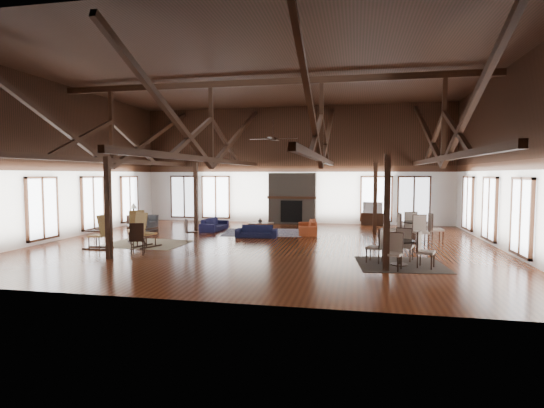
% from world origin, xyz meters
% --- Properties ---
extents(floor, '(16.00, 16.00, 0.00)m').
position_xyz_m(floor, '(0.00, 0.00, 0.00)').
color(floor, '#5D2913').
rests_on(floor, ground).
extents(ceiling, '(16.00, 14.00, 0.02)m').
position_xyz_m(ceiling, '(0.00, 0.00, 6.00)').
color(ceiling, black).
rests_on(ceiling, wall_back).
extents(wall_back, '(16.00, 0.02, 6.00)m').
position_xyz_m(wall_back, '(0.00, 7.00, 3.00)').
color(wall_back, white).
rests_on(wall_back, floor).
extents(wall_front, '(16.00, 0.02, 6.00)m').
position_xyz_m(wall_front, '(0.00, -7.00, 3.00)').
color(wall_front, white).
rests_on(wall_front, floor).
extents(wall_left, '(0.02, 14.00, 6.00)m').
position_xyz_m(wall_left, '(-8.00, 0.00, 3.00)').
color(wall_left, white).
rests_on(wall_left, floor).
extents(wall_right, '(0.02, 14.00, 6.00)m').
position_xyz_m(wall_right, '(8.00, 0.00, 3.00)').
color(wall_right, white).
rests_on(wall_right, floor).
extents(roof_truss, '(15.60, 14.07, 3.14)m').
position_xyz_m(roof_truss, '(0.00, 0.00, 4.03)').
color(roof_truss, black).
rests_on(roof_truss, wall_back).
extents(post_grid, '(8.16, 7.16, 3.05)m').
position_xyz_m(post_grid, '(0.00, 0.00, 1.52)').
color(post_grid, black).
rests_on(post_grid, floor).
extents(fireplace, '(2.50, 0.69, 2.60)m').
position_xyz_m(fireplace, '(0.00, 6.67, 1.29)').
color(fireplace, '#605549').
rests_on(fireplace, floor).
extents(ceiling_fan, '(1.60, 1.60, 0.75)m').
position_xyz_m(ceiling_fan, '(0.50, -1.00, 3.73)').
color(ceiling_fan, black).
rests_on(ceiling_fan, roof_truss).
extents(sofa_navy_front, '(1.70, 0.78, 0.48)m').
position_xyz_m(sofa_navy_front, '(-0.68, 1.56, 0.24)').
color(sofa_navy_front, '#131636').
rests_on(sofa_navy_front, floor).
extents(sofa_navy_left, '(1.88, 0.81, 0.54)m').
position_xyz_m(sofa_navy_left, '(-3.05, 3.28, 0.27)').
color(sofa_navy_left, '#141437').
rests_on(sofa_navy_left, floor).
extents(sofa_orange, '(2.01, 1.02, 0.56)m').
position_xyz_m(sofa_orange, '(1.18, 3.12, 0.28)').
color(sofa_orange, '#963C1D').
rests_on(sofa_orange, floor).
extents(coffee_table, '(1.19, 0.76, 0.42)m').
position_xyz_m(coffee_table, '(-0.83, 3.02, 0.37)').
color(coffee_table, brown).
rests_on(coffee_table, floor).
extents(vase, '(0.24, 0.24, 0.20)m').
position_xyz_m(vase, '(-0.88, 3.04, 0.52)').
color(vase, '#B2B2B2').
rests_on(vase, coffee_table).
extents(armchair, '(1.05, 0.93, 0.66)m').
position_xyz_m(armchair, '(-6.19, 2.76, 0.33)').
color(armchair, '#2D2D2F').
rests_on(armchair, floor).
extents(side_table_lamp, '(0.47, 0.47, 1.20)m').
position_xyz_m(side_table_lamp, '(-7.02, 3.31, 0.45)').
color(side_table_lamp, black).
rests_on(side_table_lamp, floor).
extents(rocking_chair_a, '(0.99, 1.06, 1.23)m').
position_xyz_m(rocking_chair_a, '(-4.61, -0.78, 0.58)').
color(rocking_chair_a, '#A07E3C').
rests_on(rocking_chair_a, floor).
extents(rocking_chair_b, '(0.80, 1.07, 1.23)m').
position_xyz_m(rocking_chair_b, '(-3.95, -1.52, 0.58)').
color(rocking_chair_b, '#A07E3C').
rests_on(rocking_chair_b, floor).
extents(rocking_chair_c, '(0.91, 0.51, 1.17)m').
position_xyz_m(rocking_chair_c, '(-5.25, -2.03, 0.55)').
color(rocking_chair_c, '#A07E3C').
rests_on(rocking_chair_c, floor).
extents(side_chair_a, '(0.52, 0.52, 0.88)m').
position_xyz_m(side_chair_a, '(-2.81, -0.26, 0.51)').
color(side_chair_a, black).
rests_on(side_chair_a, floor).
extents(side_chair_b, '(0.54, 0.54, 1.01)m').
position_xyz_m(side_chair_b, '(-3.49, -2.76, 0.59)').
color(side_chair_b, black).
rests_on(side_chair_b, floor).
extents(cafe_table_near, '(1.90, 1.90, 0.97)m').
position_xyz_m(cafe_table_near, '(4.41, -2.74, 0.49)').
color(cafe_table_near, black).
rests_on(cafe_table_near, floor).
extents(cafe_table_far, '(2.09, 2.09, 1.07)m').
position_xyz_m(cafe_table_far, '(5.37, 1.52, 0.54)').
color(cafe_table_far, black).
rests_on(cafe_table_far, floor).
extents(cup_near, '(0.14, 0.14, 0.09)m').
position_xyz_m(cup_near, '(4.44, -2.81, 0.75)').
color(cup_near, '#B2B2B2').
rests_on(cup_near, cafe_table_near).
extents(cup_far, '(0.12, 0.12, 0.10)m').
position_xyz_m(cup_far, '(5.42, 1.59, 0.82)').
color(cup_far, '#B2B2B2').
rests_on(cup_far, cafe_table_far).
extents(tv_console, '(1.21, 0.45, 0.61)m').
position_xyz_m(tv_console, '(4.08, 6.75, 0.30)').
color(tv_console, black).
rests_on(tv_console, floor).
extents(television, '(0.96, 0.24, 0.55)m').
position_xyz_m(television, '(4.03, 6.75, 0.88)').
color(television, '#B2B2B2').
rests_on(television, tv_console).
extents(rug_tan, '(2.89, 2.31, 0.01)m').
position_xyz_m(rug_tan, '(-4.24, -0.73, 0.01)').
color(rug_tan, tan).
rests_on(rug_tan, floor).
extents(rug_navy, '(3.67, 2.97, 0.01)m').
position_xyz_m(rug_navy, '(-0.77, 3.00, 0.01)').
color(rug_navy, '#1D1C4E').
rests_on(rug_navy, floor).
extents(rug_dark, '(2.56, 2.37, 0.01)m').
position_xyz_m(rug_dark, '(4.46, -2.65, 0.01)').
color(rug_dark, black).
rests_on(rug_dark, floor).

